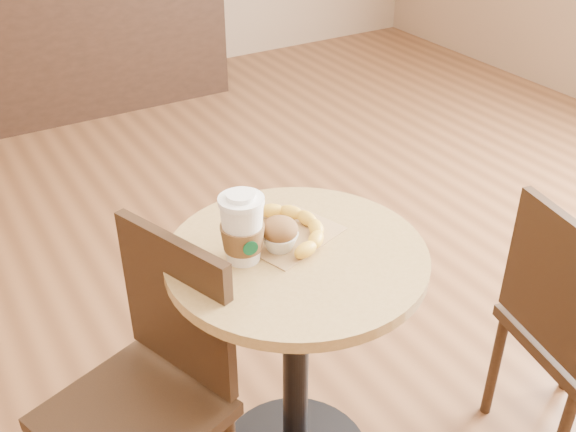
# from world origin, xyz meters

# --- Properties ---
(cafe_table) EXTENTS (0.63, 0.63, 0.75)m
(cafe_table) POSITION_xyz_m (-0.07, 0.11, 0.51)
(cafe_table) COLOR black
(cafe_table) RESTS_ON ground
(chair_left) EXTENTS (0.48, 0.48, 0.85)m
(chair_left) POSITION_xyz_m (-0.45, 0.15, 0.47)
(chair_left) COLOR black
(chair_left) RESTS_ON ground
(chair_right) EXTENTS (0.42, 0.42, 0.82)m
(chair_right) POSITION_xyz_m (0.62, -0.21, 0.45)
(chair_right) COLOR black
(chair_right) RESTS_ON ground
(service_counter) EXTENTS (2.30, 0.65, 1.04)m
(service_counter) POSITION_xyz_m (0.00, 3.18, 0.52)
(service_counter) COLOR black
(service_counter) RESTS_ON ground
(kraft_bag) EXTENTS (0.28, 0.25, 0.00)m
(kraft_bag) POSITION_xyz_m (-0.05, 0.18, 0.75)
(kraft_bag) COLOR #9F7A4D
(kraft_bag) RESTS_ON cafe_table
(coffee_cup) EXTENTS (0.11, 0.11, 0.18)m
(coffee_cup) POSITION_xyz_m (-0.19, 0.15, 0.83)
(coffee_cup) COLOR white
(coffee_cup) RESTS_ON cafe_table
(muffin) EXTENTS (0.09, 0.09, 0.08)m
(muffin) POSITION_xyz_m (-0.10, 0.14, 0.79)
(muffin) COLOR silver
(muffin) RESTS_ON kraft_bag
(banana) EXTENTS (0.19, 0.29, 0.04)m
(banana) POSITION_xyz_m (-0.02, 0.18, 0.77)
(banana) COLOR gold
(banana) RESTS_ON kraft_bag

